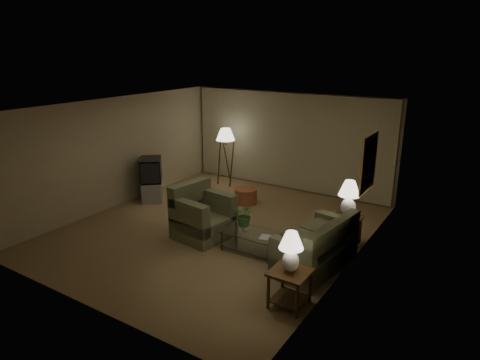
# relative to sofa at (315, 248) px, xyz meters

# --- Properties ---
(ground) EXTENTS (7.00, 7.00, 0.00)m
(ground) POSITION_rel_sofa_xyz_m (-2.50, 0.46, -0.38)
(ground) COLOR olive
(ground) RESTS_ON ground
(room_shell) EXTENTS (6.04, 7.02, 2.72)m
(room_shell) POSITION_rel_sofa_xyz_m (-2.48, 1.97, 1.37)
(room_shell) COLOR #BDB391
(room_shell) RESTS_ON ground
(sofa) EXTENTS (1.93, 1.30, 0.76)m
(sofa) POSITION_rel_sofa_xyz_m (0.00, 0.00, 0.00)
(sofa) COLOR #737D57
(sofa) RESTS_ON ground
(armchair) EXTENTS (1.33, 1.29, 0.89)m
(armchair) POSITION_rel_sofa_xyz_m (-2.49, -0.04, 0.07)
(armchair) COLOR #737D57
(armchair) RESTS_ON ground
(side_table_near) EXTENTS (0.58, 0.58, 0.60)m
(side_table_near) POSITION_rel_sofa_xyz_m (0.15, -1.35, 0.04)
(side_table_near) COLOR #35210E
(side_table_near) RESTS_ON ground
(side_table_far) EXTENTS (0.56, 0.47, 0.60)m
(side_table_far) POSITION_rel_sofa_xyz_m (0.15, 1.25, 0.03)
(side_table_far) COLOR #35210E
(side_table_far) RESTS_ON ground
(table_lamp_near) EXTENTS (0.37, 0.37, 0.65)m
(table_lamp_near) POSITION_rel_sofa_xyz_m (0.15, -1.35, 0.60)
(table_lamp_near) COLOR silver
(table_lamp_near) RESTS_ON side_table_near
(table_lamp_far) EXTENTS (0.43, 0.43, 0.75)m
(table_lamp_far) POSITION_rel_sofa_xyz_m (0.15, 1.25, 0.66)
(table_lamp_far) COLOR silver
(table_lamp_far) RESTS_ON side_table_far
(coffee_table) EXTENTS (1.19, 0.65, 0.41)m
(coffee_table) POSITION_rel_sofa_xyz_m (-1.28, -0.10, -0.10)
(coffee_table) COLOR silver
(coffee_table) RESTS_ON ground
(tv_cabinet) EXTENTS (1.32, 1.31, 0.50)m
(tv_cabinet) POSITION_rel_sofa_xyz_m (-5.05, 1.11, -0.13)
(tv_cabinet) COLOR #969698
(tv_cabinet) RESTS_ON ground
(crt_tv) EXTENTS (1.22, 1.21, 0.61)m
(crt_tv) POSITION_rel_sofa_xyz_m (-5.05, 1.11, 0.43)
(crt_tv) COLOR black
(crt_tv) RESTS_ON tv_cabinet
(floor_lamp) EXTENTS (0.54, 0.54, 1.65)m
(floor_lamp) POSITION_rel_sofa_xyz_m (-4.13, 3.19, 0.49)
(floor_lamp) COLOR #35210E
(floor_lamp) RESTS_ON ground
(ottoman) EXTENTS (0.73, 0.73, 0.38)m
(ottoman) POSITION_rel_sofa_xyz_m (-2.82, 2.17, -0.19)
(ottoman) COLOR #A95B39
(ottoman) RESTS_ON ground
(vase) EXTENTS (0.20, 0.20, 0.17)m
(vase) POSITION_rel_sofa_xyz_m (-1.43, -0.10, 0.12)
(vase) COLOR white
(vase) RESTS_ON coffee_table
(flowers) EXTENTS (0.47, 0.43, 0.46)m
(flowers) POSITION_rel_sofa_xyz_m (-1.43, -0.10, 0.43)
(flowers) COLOR #417F38
(flowers) RESTS_ON vase
(book) EXTENTS (0.23, 0.28, 0.02)m
(book) POSITION_rel_sofa_xyz_m (-1.03, -0.20, 0.04)
(book) COLOR olive
(book) RESTS_ON coffee_table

